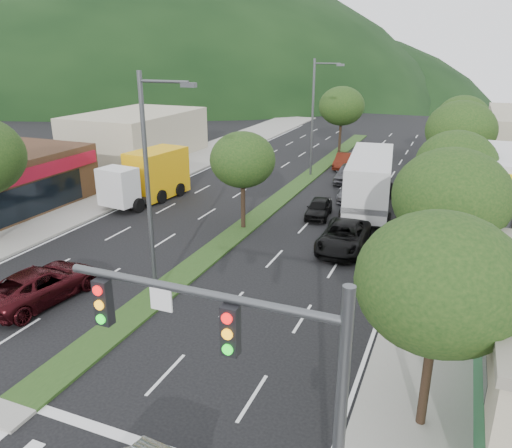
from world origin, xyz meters
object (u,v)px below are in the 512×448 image
at_px(tree_med_near, 243,160).
at_px(car_queue_c, 344,161).
at_px(streetlight_near, 151,180).
at_px(motorhome, 370,181).
at_px(car_queue_d, 344,237).
at_px(car_queue_a, 319,208).
at_px(traffic_signal, 263,381).
at_px(tree_med_far, 342,106).
at_px(car_queue_b, 350,192).
at_px(tree_r_a, 439,283).
at_px(car_queue_e, 348,173).
at_px(tree_r_d, 461,130).
at_px(box_truck, 150,177).
at_px(tree_r_c, 456,165).
at_px(tree_r_e, 463,118).
at_px(tree_r_b, 451,198).
at_px(suv_maroon, 42,284).

height_order(tree_med_near, car_queue_c, tree_med_near).
xyz_separation_m(streetlight_near, motorhome, (6.34, 17.11, -3.54)).
bearing_deg(car_queue_c, car_queue_d, -80.13).
bearing_deg(car_queue_a, traffic_signal, -83.29).
bearing_deg(tree_med_far, streetlight_near, -89.67).
xyz_separation_m(traffic_signal, motorhome, (-2.49, 26.65, -2.60)).
xyz_separation_m(tree_med_far, car_queue_a, (3.79, -21.96, -4.38)).
height_order(car_queue_b, car_queue_d, car_queue_d).
height_order(tree_r_a, car_queue_e, tree_r_a).
bearing_deg(car_queue_a, tree_r_d, 38.32).
distance_m(tree_r_a, car_queue_d, 14.68).
xyz_separation_m(traffic_signal, car_queue_d, (-2.40, 18.58, -3.90)).
height_order(car_queue_c, box_truck, box_truck).
distance_m(car_queue_d, motorhome, 8.17).
height_order(tree_r_d, box_truck, tree_r_d).
relative_size(tree_med_near, car_queue_e, 1.35).
bearing_deg(streetlight_near, motorhome, 69.68).
relative_size(tree_r_c, tree_med_near, 1.08).
height_order(tree_r_a, car_queue_c, tree_r_a).
bearing_deg(tree_r_e, traffic_signal, -94.09).
bearing_deg(car_queue_c, box_truck, -127.89).
relative_size(tree_r_c, tree_r_e, 0.97).
xyz_separation_m(tree_r_b, motorhome, (-5.46, 13.11, -2.99)).
height_order(traffic_signal, car_queue_b, traffic_signal).
height_order(tree_med_near, suv_maroon, tree_med_near).
relative_size(tree_r_b, tree_med_far, 1.00).
bearing_deg(motorhome, streetlight_near, -117.29).
bearing_deg(car_queue_a, car_queue_b, 72.08).
bearing_deg(suv_maroon, tree_r_e, -108.97).
relative_size(tree_med_far, suv_maroon, 1.25).
relative_size(streetlight_near, car_queue_d, 1.87).
relative_size(streetlight_near, car_queue_e, 2.24).
relative_size(traffic_signal, tree_r_c, 1.08).
distance_m(tree_med_far, car_queue_d, 28.09).
distance_m(car_queue_d, box_truck, 16.20).
distance_m(tree_med_far, suv_maroon, 38.62).
xyz_separation_m(tree_r_c, car_queue_a, (-8.21, 2.04, -4.12)).
relative_size(car_queue_b, box_truck, 0.53).
relative_size(tree_r_a, streetlight_near, 0.66).
bearing_deg(suv_maroon, tree_r_c, -132.68).
distance_m(tree_r_e, suv_maroon, 38.16).
bearing_deg(tree_r_d, car_queue_a, -135.87).
relative_size(car_queue_c, motorhome, 0.41).
relative_size(tree_r_b, box_truck, 0.91).
height_order(tree_r_d, car_queue_e, tree_r_d).
xyz_separation_m(tree_r_a, tree_r_c, (0.00, 16.00, -0.07)).
distance_m(car_queue_b, motorhome, 2.94).
relative_size(tree_r_d, car_queue_c, 1.68).
relative_size(tree_r_a, motorhome, 0.64).
height_order(traffic_signal, box_truck, traffic_signal).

